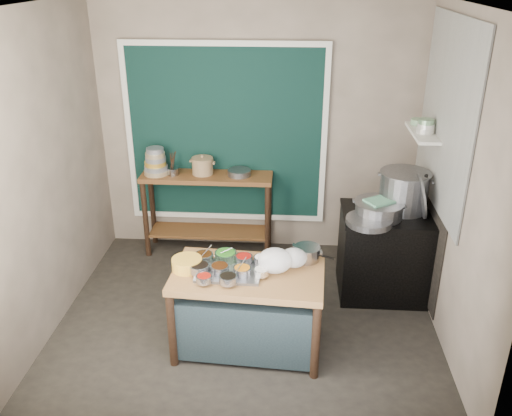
# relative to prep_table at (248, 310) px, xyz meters

# --- Properties ---
(floor) EXTENTS (3.50, 3.00, 0.02)m
(floor) POSITION_rel_prep_table_xyz_m (-0.05, 0.42, -0.39)
(floor) COLOR #28241E
(floor) RESTS_ON ground
(back_wall) EXTENTS (3.50, 0.02, 2.80)m
(back_wall) POSITION_rel_prep_table_xyz_m (-0.05, 1.93, 1.02)
(back_wall) COLOR gray
(back_wall) RESTS_ON floor
(left_wall) EXTENTS (0.02, 3.00, 2.80)m
(left_wall) POSITION_rel_prep_table_xyz_m (-1.81, 0.42, 1.02)
(left_wall) COLOR gray
(left_wall) RESTS_ON floor
(right_wall) EXTENTS (0.02, 3.00, 2.80)m
(right_wall) POSITION_rel_prep_table_xyz_m (1.71, 0.42, 1.02)
(right_wall) COLOR gray
(right_wall) RESTS_ON floor
(ceiling) EXTENTS (3.50, 3.00, 0.02)m
(ceiling) POSITION_rel_prep_table_xyz_m (-0.05, 0.42, 2.43)
(ceiling) COLOR gray
(ceiling) RESTS_ON back_wall
(curtain_panel) EXTENTS (2.10, 0.02, 1.90)m
(curtain_panel) POSITION_rel_prep_table_xyz_m (-0.40, 1.89, 0.98)
(curtain_panel) COLOR black
(curtain_panel) RESTS_ON back_wall
(curtain_frame) EXTENTS (2.22, 0.03, 2.02)m
(curtain_frame) POSITION_rel_prep_table_xyz_m (-0.40, 1.88, 0.98)
(curtain_frame) COLOR beige
(curtain_frame) RESTS_ON back_wall
(tile_panel) EXTENTS (0.02, 1.70, 1.70)m
(tile_panel) POSITION_rel_prep_table_xyz_m (1.69, 0.97, 1.48)
(tile_panel) COLOR #B2B2AA
(tile_panel) RESTS_ON right_wall
(soot_patch) EXTENTS (0.01, 1.30, 1.30)m
(soot_patch) POSITION_rel_prep_table_xyz_m (1.69, 1.07, 0.32)
(soot_patch) COLOR black
(soot_patch) RESTS_ON right_wall
(wall_shelf) EXTENTS (0.22, 0.70, 0.03)m
(wall_shelf) POSITION_rel_prep_table_xyz_m (1.58, 1.27, 1.23)
(wall_shelf) COLOR beige
(wall_shelf) RESTS_ON right_wall
(prep_table) EXTENTS (1.29, 0.80, 0.75)m
(prep_table) POSITION_rel_prep_table_xyz_m (0.00, 0.00, 0.00)
(prep_table) COLOR brown
(prep_table) RESTS_ON floor
(back_counter) EXTENTS (1.45, 0.40, 0.95)m
(back_counter) POSITION_rel_prep_table_xyz_m (-0.60, 1.70, 0.10)
(back_counter) COLOR brown
(back_counter) RESTS_ON floor
(stove_block) EXTENTS (0.90, 0.68, 0.85)m
(stove_block) POSITION_rel_prep_table_xyz_m (1.30, 0.97, 0.05)
(stove_block) COLOR black
(stove_block) RESTS_ON floor
(stove_top) EXTENTS (0.92, 0.69, 0.03)m
(stove_top) POSITION_rel_prep_table_xyz_m (1.30, 0.97, 0.49)
(stove_top) COLOR black
(stove_top) RESTS_ON stove_block
(condiment_tray) EXTENTS (0.54, 0.39, 0.02)m
(condiment_tray) POSITION_rel_prep_table_xyz_m (-0.16, -0.02, 0.39)
(condiment_tray) COLOR gray
(condiment_tray) RESTS_ON prep_table
(condiment_bowls) EXTENTS (0.65, 0.52, 0.07)m
(condiment_bowls) POSITION_rel_prep_table_xyz_m (-0.19, 0.00, 0.43)
(condiment_bowls) COLOR gray
(condiment_bowls) RESTS_ON condiment_tray
(yellow_basin) EXTENTS (0.33, 0.33, 0.10)m
(yellow_basin) POSITION_rel_prep_table_xyz_m (-0.51, 0.02, 0.42)
(yellow_basin) COLOR gold
(yellow_basin) RESTS_ON prep_table
(saucepan) EXTENTS (0.31, 0.31, 0.13)m
(saucepan) POSITION_rel_prep_table_xyz_m (0.49, 0.24, 0.44)
(saucepan) COLOR gray
(saucepan) RESTS_ON prep_table
(plastic_bag_a) EXTENTS (0.35, 0.32, 0.21)m
(plastic_bag_a) POSITION_rel_prep_table_xyz_m (0.22, 0.03, 0.48)
(plastic_bag_a) COLOR white
(plastic_bag_a) RESTS_ON prep_table
(plastic_bag_b) EXTENTS (0.24, 0.21, 0.17)m
(plastic_bag_b) POSITION_rel_prep_table_xyz_m (0.37, 0.12, 0.46)
(plastic_bag_b) COLOR white
(plastic_bag_b) RESTS_ON prep_table
(bowl_stack) EXTENTS (0.27, 0.27, 0.30)m
(bowl_stack) POSITION_rel_prep_table_xyz_m (-1.16, 1.68, 0.71)
(bowl_stack) COLOR tan
(bowl_stack) RESTS_ON back_counter
(utensil_cup) EXTENTS (0.15, 0.15, 0.08)m
(utensil_cup) POSITION_rel_prep_table_xyz_m (-0.97, 1.67, 0.62)
(utensil_cup) COLOR gray
(utensil_cup) RESTS_ON back_counter
(ceramic_crock) EXTENTS (0.29, 0.29, 0.17)m
(ceramic_crock) POSITION_rel_prep_table_xyz_m (-0.65, 1.72, 0.66)
(ceramic_crock) COLOR olive
(ceramic_crock) RESTS_ON back_counter
(wide_bowl) EXTENTS (0.30, 0.30, 0.06)m
(wide_bowl) POSITION_rel_prep_table_xyz_m (-0.24, 1.70, 0.61)
(wide_bowl) COLOR gray
(wide_bowl) RESTS_ON back_counter
(stock_pot) EXTENTS (0.64, 0.64, 0.39)m
(stock_pot) POSITION_rel_prep_table_xyz_m (1.42, 1.07, 0.70)
(stock_pot) COLOR gray
(stock_pot) RESTS_ON stove_top
(pot_lid) EXTENTS (0.12, 0.44, 0.43)m
(pot_lid) POSITION_rel_prep_table_xyz_m (1.56, 0.91, 0.72)
(pot_lid) COLOR gray
(pot_lid) RESTS_ON stove_top
(steamer) EXTENTS (0.60, 0.60, 0.16)m
(steamer) POSITION_rel_prep_table_xyz_m (1.17, 0.88, 0.58)
(steamer) COLOR gray
(steamer) RESTS_ON stove_top
(green_cloth) EXTENTS (0.32, 0.30, 0.02)m
(green_cloth) POSITION_rel_prep_table_xyz_m (1.17, 0.88, 0.67)
(green_cloth) COLOR #63AA85
(green_cloth) RESTS_ON steamer
(shallow_pan) EXTENTS (0.56, 0.56, 0.06)m
(shallow_pan) POSITION_rel_prep_table_xyz_m (1.06, 0.72, 0.53)
(shallow_pan) COLOR gray
(shallow_pan) RESTS_ON stove_top
(shelf_bowl_stack) EXTENTS (0.17, 0.17, 0.13)m
(shelf_bowl_stack) POSITION_rel_prep_table_xyz_m (1.58, 1.21, 1.30)
(shelf_bowl_stack) COLOR silver
(shelf_bowl_stack) RESTS_ON wall_shelf
(shelf_bowl_green) EXTENTS (0.19, 0.19, 0.05)m
(shelf_bowl_green) POSITION_rel_prep_table_xyz_m (1.58, 1.51, 1.27)
(shelf_bowl_green) COLOR gray
(shelf_bowl_green) RESTS_ON wall_shelf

